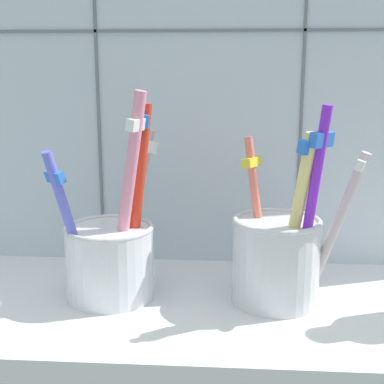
# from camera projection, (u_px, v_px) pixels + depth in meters

# --- Properties ---
(counter_slab) EXTENTS (0.64, 0.22, 0.02)m
(counter_slab) POSITION_uv_depth(u_px,v_px,m) (191.00, 312.00, 0.49)
(counter_slab) COLOR silver
(counter_slab) RESTS_ON ground
(tile_wall_back) EXTENTS (0.64, 0.02, 0.45)m
(tile_wall_back) POSITION_uv_depth(u_px,v_px,m) (199.00, 73.00, 0.56)
(tile_wall_back) COLOR silver
(tile_wall_back) RESTS_ON ground
(toothbrush_cup_left) EXTENTS (0.09, 0.10, 0.19)m
(toothbrush_cup_left) POSITION_uv_depth(u_px,v_px,m) (112.00, 252.00, 0.49)
(toothbrush_cup_left) COLOR white
(toothbrush_cup_left) RESTS_ON counter_slab
(toothbrush_cup_right) EXTENTS (0.12, 0.08, 0.18)m
(toothbrush_cup_right) POSITION_uv_depth(u_px,v_px,m) (278.00, 254.00, 0.48)
(toothbrush_cup_right) COLOR silver
(toothbrush_cup_right) RESTS_ON counter_slab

